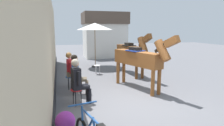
{
  "coord_description": "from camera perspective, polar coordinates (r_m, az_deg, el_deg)",
  "views": [
    {
      "loc": [
        -2.2,
        -5.36,
        2.24
      ],
      "look_at": [
        -0.4,
        1.2,
        1.05
      ],
      "focal_mm": 31.4,
      "sensor_mm": 36.0,
      "label": 1
    }
  ],
  "objects": [
    {
      "name": "ground_plane",
      "position": [
        8.94,
        -0.58,
        -4.6
      ],
      "size": [
        40.0,
        40.0,
        0.0
      ],
      "primitive_type": "plane",
      "color": "slate"
    },
    {
      "name": "pub_facade_wall",
      "position": [
        6.91,
        -18.17,
        3.58
      ],
      "size": [
        0.34,
        14.0,
        3.4
      ],
      "color": "#CCB793",
      "rests_on": "ground_plane"
    },
    {
      "name": "distant_cottage",
      "position": [
        15.87,
        -2.24,
        8.32
      ],
      "size": [
        3.4,
        2.6,
        3.5
      ],
      "color": "silver",
      "rests_on": "ground_plane"
    },
    {
      "name": "seated_visitor_near",
      "position": [
        5.86,
        -9.8,
        -4.7
      ],
      "size": [
        0.61,
        0.48,
        1.39
      ],
      "color": "red",
      "rests_on": "ground_plane"
    },
    {
      "name": "seated_visitor_middle",
      "position": [
        6.78,
        -10.08,
        -2.71
      ],
      "size": [
        0.61,
        0.49,
        1.39
      ],
      "color": "black",
      "rests_on": "ground_plane"
    },
    {
      "name": "seated_visitor_far",
      "position": [
        7.47,
        -11.7,
        -1.6
      ],
      "size": [
        0.61,
        0.49,
        1.39
      ],
      "color": "#194C99",
      "rests_on": "ground_plane"
    },
    {
      "name": "saddled_horse_near",
      "position": [
        7.26,
        7.94,
        1.25
      ],
      "size": [
        1.28,
        2.86,
        2.06
      ],
      "color": "brown",
      "rests_on": "ground_plane"
    },
    {
      "name": "saddled_horse_far",
      "position": [
        9.56,
        5.57,
        3.37
      ],
      "size": [
        0.7,
        2.99,
        2.06
      ],
      "color": "brown",
      "rests_on": "ground_plane"
    },
    {
      "name": "flower_planter_nearest",
      "position": [
        4.18,
        -13.4,
        -17.52
      ],
      "size": [
        0.43,
        0.43,
        0.64
      ],
      "color": "brown",
      "rests_on": "ground_plane"
    },
    {
      "name": "cafe_parasol",
      "position": [
        11.52,
        -5.03,
        10.49
      ],
      "size": [
        2.1,
        2.1,
        2.58
      ],
      "color": "black",
      "rests_on": "ground_plane"
    },
    {
      "name": "spare_stool_white",
      "position": [
        9.74,
        -4.38,
        -1.0
      ],
      "size": [
        0.32,
        0.32,
        0.46
      ],
      "color": "white",
      "rests_on": "ground_plane"
    },
    {
      "name": "satchel_bag",
      "position": [
        8.45,
        -10.86,
        -4.94
      ],
      "size": [
        0.15,
        0.29,
        0.2
      ],
      "primitive_type": "cube",
      "rotation": [
        0.0,
        0.0,
        1.67
      ],
      "color": "maroon",
      "rests_on": "ground_plane"
    }
  ]
}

